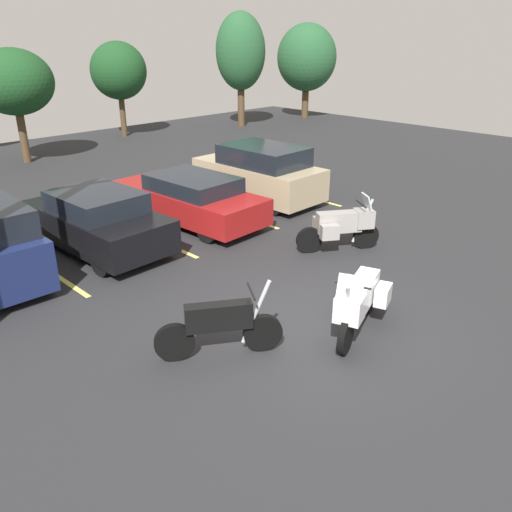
{
  "coord_description": "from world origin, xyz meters",
  "views": [
    {
      "loc": [
        -6.77,
        -5.2,
        5.11
      ],
      "look_at": [
        -0.06,
        1.56,
        1.01
      ],
      "focal_mm": 36.82,
      "sensor_mm": 36.0,
      "label": 1
    }
  ],
  "objects": [
    {
      "name": "car_black",
      "position": [
        -0.89,
        6.34,
        0.75
      ],
      "size": [
        2.06,
        4.31,
        1.51
      ],
      "color": "black",
      "rests_on": "ground"
    },
    {
      "name": "tree_center_left",
      "position": [
        7.91,
        19.35,
        3.23
      ],
      "size": [
        2.78,
        2.78,
        4.65
      ],
      "color": "#4C3823",
      "rests_on": "ground"
    },
    {
      "name": "motorcycle_touring",
      "position": [
        0.39,
        -0.61,
        0.67
      ],
      "size": [
        2.22,
        1.14,
        1.43
      ],
      "color": "black",
      "rests_on": "ground"
    },
    {
      "name": "tree_far_right",
      "position": [
        14.41,
        17.33,
        4.01
      ],
      "size": [
        2.74,
        2.74,
        6.1
      ],
      "color": "#4C3823",
      "rests_on": "ground"
    },
    {
      "name": "car_tan",
      "position": [
        4.97,
        6.47,
        0.88
      ],
      "size": [
        2.0,
        4.35,
        1.78
      ],
      "color": "tan",
      "rests_on": "ground"
    },
    {
      "name": "motorcycle_third",
      "position": [
        -1.85,
        0.61,
        0.57
      ],
      "size": [
        1.89,
        1.3,
        1.34
      ],
      "color": "black",
      "rests_on": "ground"
    },
    {
      "name": "ground",
      "position": [
        0.0,
        0.0,
        -0.05
      ],
      "size": [
        44.0,
        44.0,
        0.1
      ],
      "primitive_type": "cube",
      "color": "#262628"
    },
    {
      "name": "car_red",
      "position": [
        2.05,
        6.39,
        0.69
      ],
      "size": [
        2.1,
        4.93,
        1.37
      ],
      "color": "maroon",
      "rests_on": "ground"
    },
    {
      "name": "parking_stripes",
      "position": [
        -2.42,
        6.58,
        0.0
      ],
      "size": [
        17.53,
        4.91,
        0.01
      ],
      "color": "#EAE066",
      "rests_on": "ground"
    },
    {
      "name": "motorcycle_second",
      "position": [
        3.37,
        1.99,
        0.66
      ],
      "size": [
        1.86,
        1.32,
        1.42
      ],
      "color": "black",
      "rests_on": "ground"
    },
    {
      "name": "tree_center_right",
      "position": [
        1.8,
        17.08,
        3.21
      ],
      "size": [
        3.09,
        3.09,
        4.52
      ],
      "color": "#4C3823",
      "rests_on": "ground"
    },
    {
      "name": "tree_right",
      "position": [
        19.5,
        16.85,
        3.57
      ],
      "size": [
        3.61,
        3.61,
        5.55
      ],
      "color": "#4C3823",
      "rests_on": "ground"
    }
  ]
}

